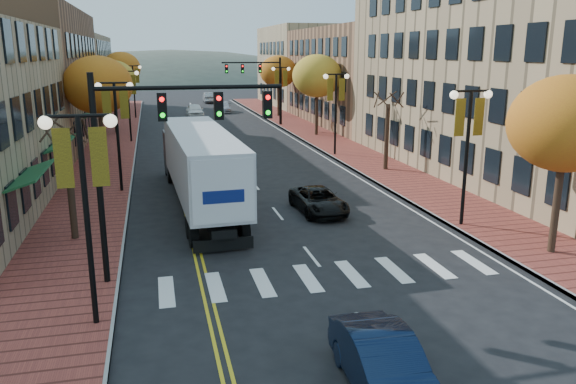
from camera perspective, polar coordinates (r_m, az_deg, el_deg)
ground at (r=18.10m, az=5.94°, el=-10.89°), size 200.00×200.00×0.00m
sidewalk_left at (r=48.63m, az=-17.44°, el=4.54°), size 4.00×85.00×0.15m
sidewalk_right at (r=50.66m, az=3.37°, el=5.53°), size 4.00×85.00×0.15m
building_left_mid at (r=52.71m, az=-26.49°, el=10.37°), size 12.00×24.00×11.00m
building_left_far at (r=77.32m, az=-22.45°, el=10.96°), size 12.00×26.00×9.50m
building_right_near at (r=39.61m, az=24.58°, el=12.71°), size 15.00×28.00×15.00m
building_right_mid at (r=62.33m, az=9.40°, el=11.53°), size 15.00×24.00×10.00m
building_right_far at (r=83.03m, az=3.41°, el=12.64°), size 15.00×20.00×11.00m
tree_left_a at (r=24.27m, az=-21.22°, el=0.35°), size 0.28×0.28×4.20m
tree_left_b at (r=39.63m, az=-18.75°, el=10.24°), size 4.48×4.48×7.21m
tree_left_c at (r=55.58m, az=-17.36°, el=10.85°), size 4.16×4.16×6.69m
tree_left_d at (r=73.53m, az=-16.57°, el=11.98°), size 4.61×4.61×7.42m
tree_right_a at (r=22.88m, az=26.42°, el=6.21°), size 4.16×4.16×6.69m
tree_right_b at (r=36.87m, az=9.99°, el=5.53°), size 0.28×0.28×4.20m
tree_right_c at (r=51.58m, az=2.97°, el=11.69°), size 4.48×4.48×7.21m
tree_right_d at (r=67.07m, az=-0.99°, el=12.13°), size 4.35×4.35×7.00m
lamp_left_a at (r=15.89m, az=-20.07°, el=1.14°), size 1.96×0.36×6.05m
lamp_left_b at (r=31.65m, az=-17.05°, el=7.47°), size 1.96×0.36×6.05m
lamp_left_c at (r=49.57m, az=-15.95°, el=9.74°), size 1.96×0.36×6.05m
lamp_left_d at (r=67.53m, az=-15.43°, el=10.80°), size 1.96×0.36×6.05m
lamp_right_a at (r=25.34m, az=17.85°, el=5.89°), size 1.96×0.36×6.05m
lamp_right_b at (r=41.68m, az=4.89°, el=9.49°), size 1.96×0.36×6.05m
lamp_right_c at (r=58.99m, az=-0.71°, el=10.89°), size 1.96×0.36×6.05m
traffic_mast_near at (r=18.62m, az=-13.06°, el=5.40°), size 6.10×0.35×7.00m
traffic_mast_far at (r=58.54m, az=-2.68°, el=11.47°), size 6.10×0.34×7.00m
semi_truck at (r=28.51m, az=-9.11°, el=3.17°), size 3.13×15.80×3.93m
navy_sedan at (r=13.51m, az=9.73°, el=-16.96°), size 1.62×4.30×1.40m
black_suv at (r=27.21m, az=3.12°, el=-0.86°), size 2.18×4.41×1.20m
car_far_white at (r=67.75m, az=-9.45°, el=8.16°), size 1.94×4.71×1.60m
car_far_silver at (r=73.05m, az=-6.57°, el=8.56°), size 2.34×4.72×1.32m
car_far_oncoming at (r=87.08m, az=-8.00°, el=9.49°), size 1.71×4.76×1.56m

